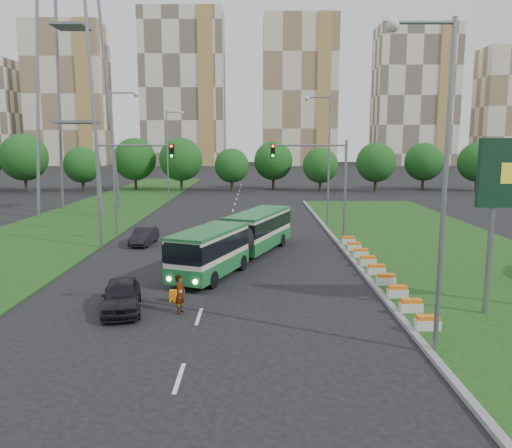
{
  "coord_description": "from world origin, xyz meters",
  "views": [
    {
      "loc": [
        -0.46,
        -27.67,
        7.8
      ],
      "look_at": [
        -0.38,
        4.17,
        2.6
      ],
      "focal_mm": 35.0,
      "sensor_mm": 36.0,
      "label": 1
    }
  ],
  "objects_px": {
    "articulated_bus": "(235,239)",
    "transmission_pylon": "(70,7)",
    "traffic_mast_median": "(324,176)",
    "pedestrian": "(180,294)",
    "car_left_far": "(144,236)",
    "shopping_trolley": "(173,296)",
    "car_left_near": "(122,295)",
    "traffic_mast_left": "(120,176)"
  },
  "relations": [
    {
      "from": "traffic_mast_median",
      "to": "car_left_far",
      "type": "bearing_deg",
      "value": 178.73
    },
    {
      "from": "articulated_bus",
      "to": "traffic_mast_median",
      "type": "bearing_deg",
      "value": 60.45
    },
    {
      "from": "traffic_mast_left",
      "to": "car_left_far",
      "type": "distance_m",
      "value": 5.06
    },
    {
      "from": "shopping_trolley",
      "to": "transmission_pylon",
      "type": "bearing_deg",
      "value": 115.25
    },
    {
      "from": "traffic_mast_median",
      "to": "shopping_trolley",
      "type": "xyz_separation_m",
      "value": [
        -9.28,
        -13.88,
        -5.06
      ]
    },
    {
      "from": "traffic_mast_median",
      "to": "car_left_near",
      "type": "xyz_separation_m",
      "value": [
        -11.48,
        -15.18,
        -4.61
      ]
    },
    {
      "from": "traffic_mast_left",
      "to": "shopping_trolley",
      "type": "bearing_deg",
      "value": -65.49
    },
    {
      "from": "traffic_mast_left",
      "to": "car_left_far",
      "type": "xyz_separation_m",
      "value": [
        1.34,
        1.31,
        -4.7
      ]
    },
    {
      "from": "articulated_bus",
      "to": "pedestrian",
      "type": "distance_m",
      "value": 10.45
    },
    {
      "from": "articulated_bus",
      "to": "car_left_far",
      "type": "relative_size",
      "value": 3.85
    },
    {
      "from": "traffic_mast_left",
      "to": "car_left_far",
      "type": "bearing_deg",
      "value": 44.34
    },
    {
      "from": "articulated_bus",
      "to": "transmission_pylon",
      "type": "bearing_deg",
      "value": 149.39
    },
    {
      "from": "traffic_mast_median",
      "to": "pedestrian",
      "type": "bearing_deg",
      "value": -119.24
    },
    {
      "from": "traffic_mast_left",
      "to": "shopping_trolley",
      "type": "height_order",
      "value": "traffic_mast_left"
    },
    {
      "from": "car_left_far",
      "to": "pedestrian",
      "type": "distance_m",
      "value": 16.63
    },
    {
      "from": "traffic_mast_median",
      "to": "traffic_mast_left",
      "type": "xyz_separation_m",
      "value": [
        -15.16,
        -1.0,
        0.0
      ]
    },
    {
      "from": "traffic_mast_median",
      "to": "car_left_near",
      "type": "height_order",
      "value": "traffic_mast_median"
    },
    {
      "from": "transmission_pylon",
      "to": "car_left_near",
      "type": "bearing_deg",
      "value": -68.16
    },
    {
      "from": "traffic_mast_left",
      "to": "pedestrian",
      "type": "height_order",
      "value": "traffic_mast_left"
    },
    {
      "from": "traffic_mast_median",
      "to": "car_left_far",
      "type": "distance_m",
      "value": 14.6
    },
    {
      "from": "traffic_mast_left",
      "to": "articulated_bus",
      "type": "height_order",
      "value": "traffic_mast_left"
    },
    {
      "from": "traffic_mast_median",
      "to": "shopping_trolley",
      "type": "relative_size",
      "value": 13.49
    },
    {
      "from": "articulated_bus",
      "to": "pedestrian",
      "type": "height_order",
      "value": "articulated_bus"
    },
    {
      "from": "transmission_pylon",
      "to": "shopping_trolley",
      "type": "xyz_separation_m",
      "value": [
        15.49,
        -31.88,
        -21.71
      ]
    },
    {
      "from": "traffic_mast_median",
      "to": "traffic_mast_left",
      "type": "distance_m",
      "value": 15.19
    },
    {
      "from": "traffic_mast_median",
      "to": "traffic_mast_left",
      "type": "height_order",
      "value": "same"
    },
    {
      "from": "traffic_mast_median",
      "to": "articulated_bus",
      "type": "xyz_separation_m",
      "value": [
        -6.52,
        -5.31,
        -3.82
      ]
    },
    {
      "from": "traffic_mast_median",
      "to": "transmission_pylon",
      "type": "relative_size",
      "value": 0.18
    },
    {
      "from": "pedestrian",
      "to": "shopping_trolley",
      "type": "relative_size",
      "value": 3.07
    },
    {
      "from": "traffic_mast_left",
      "to": "shopping_trolley",
      "type": "distance_m",
      "value": 15.03
    },
    {
      "from": "transmission_pylon",
      "to": "articulated_bus",
      "type": "height_order",
      "value": "transmission_pylon"
    },
    {
      "from": "transmission_pylon",
      "to": "pedestrian",
      "type": "xyz_separation_m",
      "value": [
        16.1,
        -33.51,
        -21.09
      ]
    },
    {
      "from": "traffic_mast_median",
      "to": "pedestrian",
      "type": "relative_size",
      "value": 4.4
    },
    {
      "from": "traffic_mast_left",
      "to": "transmission_pylon",
      "type": "height_order",
      "value": "transmission_pylon"
    },
    {
      "from": "car_left_far",
      "to": "car_left_near",
      "type": "bearing_deg",
      "value": -77.33
    },
    {
      "from": "traffic_mast_left",
      "to": "transmission_pylon",
      "type": "distance_m",
      "value": 27.03
    },
    {
      "from": "traffic_mast_left",
      "to": "transmission_pylon",
      "type": "xyz_separation_m",
      "value": [
        -9.62,
        19.0,
        16.65
      ]
    },
    {
      "from": "traffic_mast_median",
      "to": "pedestrian",
      "type": "distance_m",
      "value": 18.32
    },
    {
      "from": "shopping_trolley",
      "to": "car_left_far",
      "type": "bearing_deg",
      "value": 107.06
    },
    {
      "from": "traffic_mast_left",
      "to": "articulated_bus",
      "type": "bearing_deg",
      "value": -26.51
    },
    {
      "from": "traffic_mast_median",
      "to": "car_left_near",
      "type": "bearing_deg",
      "value": -127.08
    },
    {
      "from": "pedestrian",
      "to": "transmission_pylon",
      "type": "bearing_deg",
      "value": 39.64
    }
  ]
}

